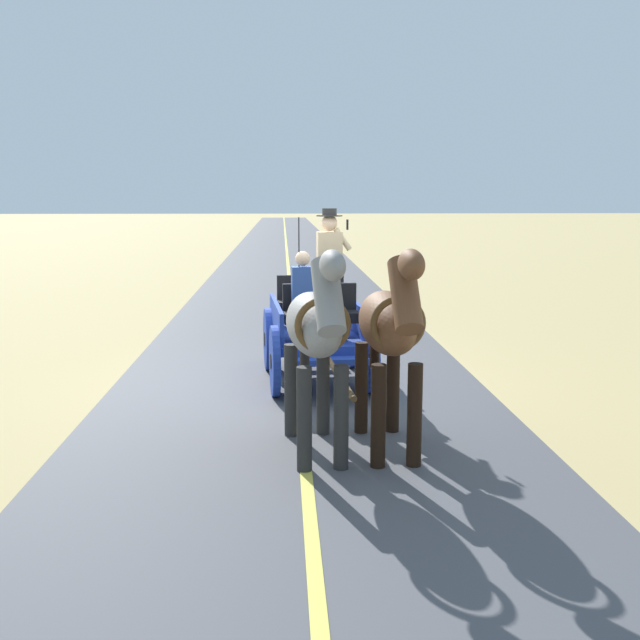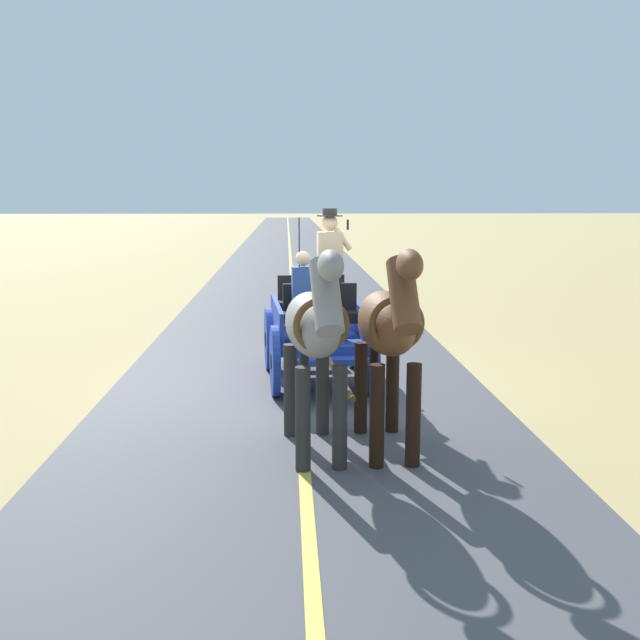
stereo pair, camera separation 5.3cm
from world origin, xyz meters
name	(u,v)px [view 2 (the right image)]	position (x,y,z in m)	size (l,w,h in m)	color
ground_plane	(299,383)	(0.00, 0.00, 0.00)	(200.00, 200.00, 0.00)	tan
road_surface	(299,383)	(0.00, 0.00, 0.00)	(5.27, 160.00, 0.01)	#4C4C51
road_centre_stripe	(299,382)	(0.00, 0.00, 0.01)	(0.12, 160.00, 0.00)	#DBCC4C
horse_drawn_carriage	(317,326)	(-0.27, -0.08, 0.82)	(1.59, 4.52, 2.50)	#1E3899
horse_near_side	(388,329)	(-0.88, 2.91, 1.32)	(0.63, 2.13, 2.21)	brown
horse_off_side	(315,330)	(-0.12, 2.97, 1.32)	(0.72, 2.14, 2.21)	gray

